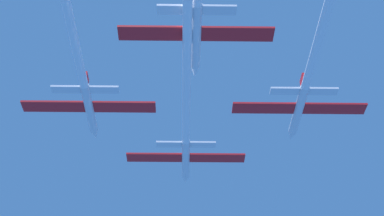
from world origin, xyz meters
The scene contains 3 objects.
jet_lead centered at (-0.35, -19.77, -0.09)m, with size 17.24×63.09×2.86m.
jet_left_wing centered at (-12.94, -29.09, 0.33)m, with size 17.24×55.39×2.86m.
jet_right_wing centered at (14.19, -30.86, 0.06)m, with size 17.24×58.42×2.86m.
Camera 1 is at (-0.59, -82.97, -44.74)m, focal length 59.73 mm.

